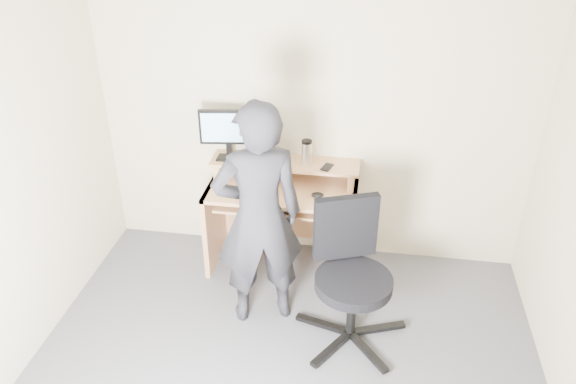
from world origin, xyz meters
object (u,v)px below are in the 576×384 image
(desk, at_px, (284,204))
(monitor, at_px, (228,130))
(office_chair, at_px, (351,269))
(person, at_px, (259,217))

(desk, bearing_deg, monitor, 174.36)
(monitor, xyz_separation_m, office_chair, (1.06, -0.84, -0.61))
(desk, height_order, monitor, monitor)
(monitor, xyz_separation_m, person, (0.40, -0.76, -0.30))
(monitor, bearing_deg, person, -70.29)
(office_chair, bearing_deg, desk, 106.12)
(desk, distance_m, person, 0.78)
(office_chair, bearing_deg, monitor, 120.62)
(desk, relative_size, person, 0.69)
(desk, height_order, person, person)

